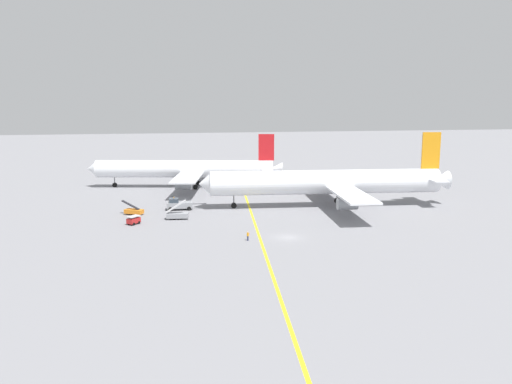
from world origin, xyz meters
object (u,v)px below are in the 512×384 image
Objects in this scene: gse_baggage_cart_trailing at (134,220)px; pushback_tug at (179,204)px; airliner_being_pushed at (328,182)px; ground_crew_ramp_agent_by_cones at (248,236)px; gse_stair_truck_yellow at (177,214)px; airliner_at_gate_left at (186,169)px; gse_belt_loader_portside at (134,211)px.

pushback_tug is at bearing 52.97° from gse_baggage_cart_trailing.
pushback_tug reaches higher than gse_baggage_cart_trailing.
airliner_being_pushed reaches higher than ground_crew_ramp_agent_by_cones.
airliner_being_pushed is 36.04m from gse_stair_truck_yellow.
gse_baggage_cart_trailing is (-9.44, -12.51, -0.38)m from pushback_tug.
airliner_at_gate_left is 30.78m from pushback_tug.
gse_stair_truck_yellow reaches higher than ground_crew_ramp_agent_by_cones.
pushback_tug is at bearing 19.63° from gse_belt_loader_portside.
pushback_tug is (-34.38, 2.48, -4.46)m from airliner_being_pushed.
gse_baggage_cart_trailing is 26.12m from ground_crew_ramp_agent_by_cones.
airliner_at_gate_left is at bearing 68.73° from gse_belt_loader_portside.
gse_baggage_cart_trailing is (0.40, -9.00, 0.04)m from gse_belt_loader_portside.
gse_belt_loader_portside is 10.89m from gse_stair_truck_yellow.
gse_stair_truck_yellow is at bearing -95.78° from airliner_at_gate_left.
airliner_being_pushed reaches higher than pushback_tug.
airliner_being_pushed is 34.76m from pushback_tug.
gse_belt_loader_portside is (-13.18, -33.86, -4.35)m from airliner_at_gate_left.
airliner_being_pushed is 35.39m from ground_crew_ramp_agent_by_cones.
airliner_being_pushed is at bearing 48.34° from ground_crew_ramp_agent_by_cones.
gse_belt_loader_portside is (-44.21, -1.03, -4.88)m from airliner_being_pushed.
gse_belt_loader_portside is 32.72m from ground_crew_ramp_agent_by_cones.
airliner_at_gate_left is 0.93× the size of airliner_being_pushed.
pushback_tug is 10.45m from gse_belt_loader_portside.
gse_baggage_cart_trailing is (-8.76, -3.11, -0.16)m from gse_stair_truck_yellow.
airliner_at_gate_left reaches higher than pushback_tug.
airliner_being_pushed is at bearing 1.33° from gse_belt_loader_portside.
gse_belt_loader_portside is 1.02× the size of gse_stair_truck_yellow.
pushback_tug is (-3.34, -30.35, -3.93)m from airliner_at_gate_left.
airliner_at_gate_left is 36.59m from gse_belt_loader_portside.
gse_stair_truck_yellow is at bearing -94.13° from pushback_tug.
ground_crew_ramp_agent_by_cones is (20.51, -16.16, 0.01)m from gse_baggage_cart_trailing.
airliner_at_gate_left is at bearing 84.22° from gse_stair_truck_yellow.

